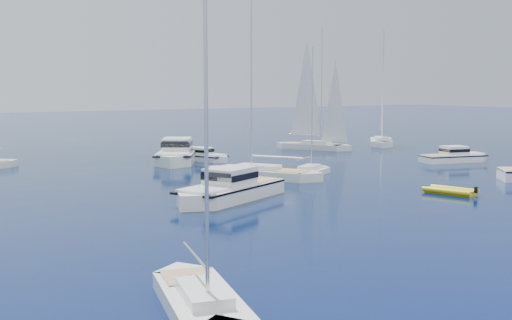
% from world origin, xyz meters
% --- Properties ---
extents(motor_cruiser_centre, '(11.79, 7.95, 2.99)m').
position_xyz_m(motor_cruiser_centre, '(-8.31, 20.26, 0.00)').
color(motor_cruiser_centre, silver).
rests_on(motor_cruiser_centre, ground).
extents(motor_cruiser_far_r, '(8.90, 4.59, 2.24)m').
position_xyz_m(motor_cruiser_far_r, '(24.56, 27.43, 0.00)').
color(motor_cruiser_far_r, white).
rests_on(motor_cruiser_far_r, ground).
extents(motor_cruiser_distant, '(10.08, 12.88, 3.35)m').
position_xyz_m(motor_cruiser_distant, '(-1.06, 43.76, 0.00)').
color(motor_cruiser_distant, white).
rests_on(motor_cruiser_distant, ground).
extents(motor_cruiser_horizon, '(4.74, 7.55, 1.90)m').
position_xyz_m(motor_cruiser_horizon, '(1.91, 43.37, 0.00)').
color(motor_cruiser_horizon, white).
rests_on(motor_cruiser_horizon, ground).
extents(sailboat_fore, '(4.85, 9.87, 14.05)m').
position_xyz_m(sailboat_fore, '(-20.78, 0.81, 0.00)').
color(sailboat_fore, silver).
rests_on(sailboat_fore, ground).
extents(sailboat_mid_r, '(8.81, 11.85, 17.57)m').
position_xyz_m(sailboat_mid_r, '(0.01, 28.32, 0.00)').
color(sailboat_mid_r, silver).
rests_on(sailboat_mid_r, ground).
extents(sailboat_centre, '(8.28, 6.03, 12.22)m').
position_xyz_m(sailboat_centre, '(4.24, 27.26, 0.00)').
color(sailboat_centre, white).
rests_on(sailboat_centre, ground).
extents(sailboat_sails_r, '(7.95, 11.06, 16.28)m').
position_xyz_m(sailboat_sails_r, '(20.38, 47.29, 0.00)').
color(sailboat_sails_r, silver).
rests_on(sailboat_sails_r, ground).
extents(sailboat_sails_far, '(9.88, 10.44, 16.78)m').
position_xyz_m(sailboat_sails_far, '(32.78, 47.49, 0.00)').
color(sailboat_sails_far, silver).
rests_on(sailboat_sails_far, ground).
extents(tender_yellow, '(3.16, 4.45, 0.95)m').
position_xyz_m(tender_yellow, '(7.30, 13.43, 0.00)').
color(tender_yellow, yellow).
rests_on(tender_yellow, ground).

